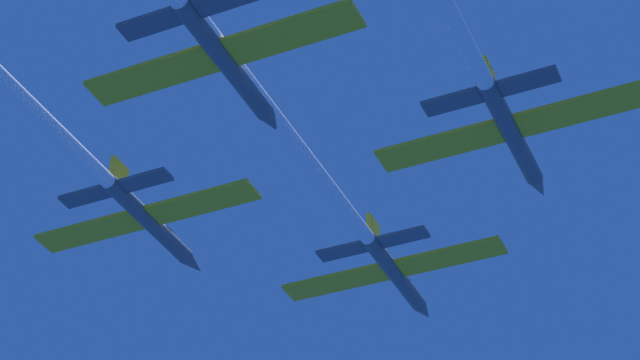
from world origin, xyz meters
name	(u,v)px	position (x,y,z in m)	size (l,w,h in m)	color
jet_lead	(348,212)	(0.45, -9.93, 0.30)	(19.41, 44.44, 3.22)	#4C5660
jet_left_wing	(66,140)	(-14.82, -26.33, 0.80)	(19.41, 48.39, 3.22)	#4C5660
jet_right_wing	(464,42)	(15.12, -25.41, -0.01)	(19.41, 45.40, 3.22)	#4C5660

